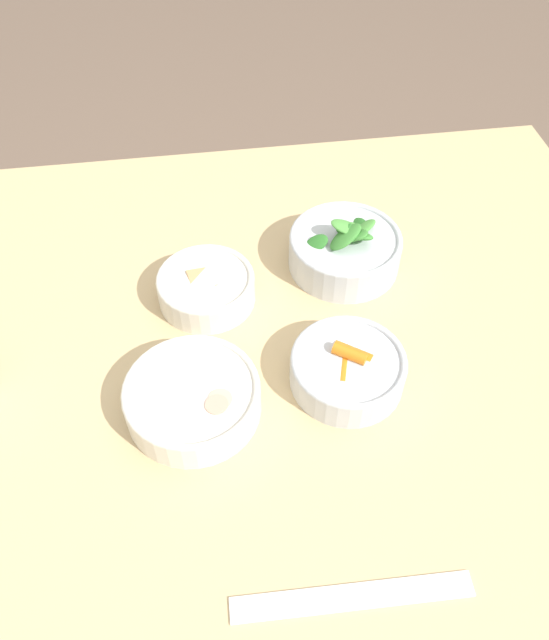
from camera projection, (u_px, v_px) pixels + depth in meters
ground_plane at (260, 529)px, 1.49m from camera, size 10.00×10.00×0.00m
dining_table at (252, 370)px, 1.01m from camera, size 1.29×0.94×0.74m
bowl_carrots at (348, 368)px, 0.85m from camera, size 0.16×0.16×0.06m
bowl_greens at (345, 248)px, 1.00m from camera, size 0.18×0.18×0.10m
bowl_beans_hotdog at (193, 399)px, 0.82m from camera, size 0.18×0.18×0.05m
bowl_cookies at (207, 287)px, 0.95m from camera, size 0.15×0.15×0.05m
ruler at (352, 597)px, 0.68m from camera, size 0.27×0.04×0.00m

